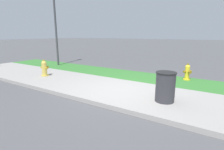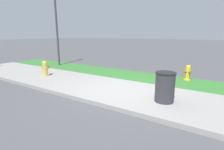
{
  "view_description": "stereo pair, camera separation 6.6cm",
  "coord_description": "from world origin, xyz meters",
  "px_view_note": "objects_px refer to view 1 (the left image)",
  "views": [
    {
      "loc": [
        2.64,
        -4.81,
        1.82
      ],
      "look_at": [
        -0.58,
        0.32,
        0.4
      ],
      "focal_mm": 28.0,
      "sensor_mm": 36.0,
      "label": 1
    },
    {
      "loc": [
        2.69,
        -4.77,
        1.82
      ],
      "look_at": [
        -0.58,
        0.32,
        0.4
      ],
      "focal_mm": 28.0,
      "sensor_mm": 36.0,
      "label": 2
    }
  ],
  "objects_px": {
    "fire_hydrant_by_grass_verge": "(187,72)",
    "street_lamp": "(55,16)",
    "fire_hydrant_mid_block": "(44,68)",
    "trash_bin": "(165,87)"
  },
  "relations": [
    {
      "from": "fire_hydrant_by_grass_verge",
      "to": "fire_hydrant_mid_block",
      "type": "relative_size",
      "value": 0.93
    },
    {
      "from": "fire_hydrant_by_grass_verge",
      "to": "trash_bin",
      "type": "distance_m",
      "value": 2.83
    },
    {
      "from": "street_lamp",
      "to": "trash_bin",
      "type": "distance_m",
      "value": 7.86
    },
    {
      "from": "street_lamp",
      "to": "trash_bin",
      "type": "relative_size",
      "value": 5.09
    },
    {
      "from": "street_lamp",
      "to": "fire_hydrant_mid_block",
      "type": "bearing_deg",
      "value": -52.87
    },
    {
      "from": "fire_hydrant_by_grass_verge",
      "to": "fire_hydrant_mid_block",
      "type": "bearing_deg",
      "value": -23.92
    },
    {
      "from": "fire_hydrant_mid_block",
      "to": "trash_bin",
      "type": "xyz_separation_m",
      "value": [
        5.37,
        -0.2,
        0.07
      ]
    },
    {
      "from": "fire_hydrant_mid_block",
      "to": "trash_bin",
      "type": "bearing_deg",
      "value": -2.7
    },
    {
      "from": "fire_hydrant_by_grass_verge",
      "to": "street_lamp",
      "type": "distance_m",
      "value": 7.61
    },
    {
      "from": "street_lamp",
      "to": "trash_bin",
      "type": "xyz_separation_m",
      "value": [
        7.07,
        -2.44,
        -2.42
      ]
    }
  ]
}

